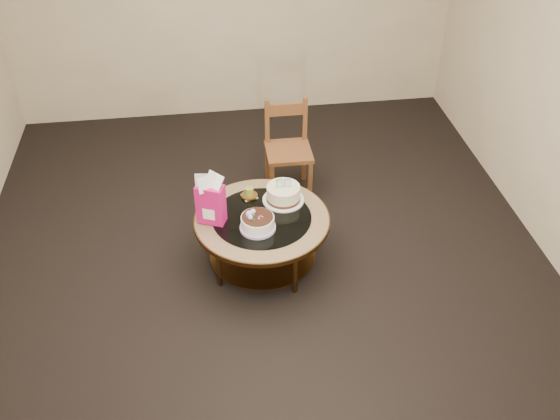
{
  "coord_description": "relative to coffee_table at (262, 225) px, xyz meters",
  "views": [
    {
      "loc": [
        -0.36,
        -3.61,
        3.34
      ],
      "look_at": [
        0.14,
        0.02,
        0.49
      ],
      "focal_mm": 40.0,
      "sensor_mm": 36.0,
      "label": 1
    }
  ],
  "objects": [
    {
      "name": "coffee_table",
      "position": [
        0.0,
        0.0,
        0.0
      ],
      "size": [
        1.02,
        1.02,
        0.46
      ],
      "color": "brown",
      "rests_on": "ground"
    },
    {
      "name": "gift_bag",
      "position": [
        -0.37,
        0.01,
        0.28
      ],
      "size": [
        0.23,
        0.2,
        0.4
      ],
      "rotation": [
        0.0,
        0.0,
        -0.41
      ],
      "color": "#D4135D",
      "rests_on": "coffee_table"
    },
    {
      "name": "pillar_candle",
      "position": [
        -0.07,
        0.26,
        0.11
      ],
      "size": [
        0.13,
        0.13,
        0.1
      ],
      "rotation": [
        0.0,
        0.0,
        0.32
      ],
      "color": "#EECD62",
      "rests_on": "coffee_table"
    },
    {
      "name": "decorated_cake",
      "position": [
        -0.05,
        -0.13,
        0.13
      ],
      "size": [
        0.26,
        0.26,
        0.15
      ],
      "rotation": [
        0.0,
        0.0,
        0.27
      ],
      "color": "#C4A2E5",
      "rests_on": "coffee_table"
    },
    {
      "name": "room_walls",
      "position": [
        -0.0,
        0.0,
        1.16
      ],
      "size": [
        4.52,
        5.02,
        2.61
      ],
      "color": "beige",
      "rests_on": "ground"
    },
    {
      "name": "ground",
      "position": [
        -0.0,
        0.0,
        -0.38
      ],
      "size": [
        5.0,
        5.0,
        0.0
      ],
      "primitive_type": "plane",
      "color": "black",
      "rests_on": "ground"
    },
    {
      "name": "cream_cake",
      "position": [
        0.19,
        0.18,
        0.14
      ],
      "size": [
        0.32,
        0.32,
        0.2
      ],
      "rotation": [
        0.0,
        0.0,
        0.02
      ],
      "color": "white",
      "rests_on": "coffee_table"
    },
    {
      "name": "dining_chair",
      "position": [
        0.34,
        0.97,
        0.05
      ],
      "size": [
        0.39,
        0.39,
        0.84
      ],
      "rotation": [
        0.0,
        0.0,
        -0.0
      ],
      "color": "brown",
      "rests_on": "ground"
    }
  ]
}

